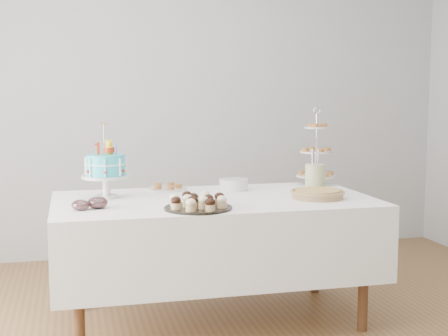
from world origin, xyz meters
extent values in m
cube|color=#A7A9AC|center=(0.00, 2.00, 1.35)|extent=(5.00, 0.04, 2.70)
cube|color=#A7A9AC|center=(0.00, -2.00, 1.35)|extent=(5.00, 0.04, 2.70)
cube|color=white|center=(0.00, 0.30, 0.55)|extent=(1.92, 1.02, 0.45)
cylinder|color=#502F1B|center=(-0.82, -0.07, 0.34)|extent=(0.06, 0.06, 0.67)
cylinder|color=#502F1B|center=(0.82, -0.07, 0.34)|extent=(0.06, 0.06, 0.67)
cylinder|color=#502F1B|center=(-0.82, 0.67, 0.34)|extent=(0.06, 0.06, 0.67)
cylinder|color=#502F1B|center=(0.82, 0.67, 0.34)|extent=(0.06, 0.06, 0.67)
cylinder|color=#32C5DC|center=(-0.63, 0.47, 0.97)|extent=(0.23, 0.23, 0.13)
torus|color=white|center=(-0.63, 0.47, 0.98)|extent=(0.25, 0.25, 0.01)
cube|color=#B32D13|center=(-0.68, 0.46, 1.07)|extent=(0.02, 0.02, 0.07)
cylinder|color=blue|center=(-0.57, 0.43, 1.07)|extent=(0.01, 0.01, 0.07)
cylinder|color=silver|center=(-0.64, 0.50, 1.13)|extent=(0.00, 0.00, 0.18)
cylinder|color=gold|center=(-0.64, 0.50, 1.22)|extent=(0.05, 0.05, 0.01)
cylinder|color=black|center=(-0.16, -0.02, 0.78)|extent=(0.38, 0.38, 0.01)
ellipsoid|color=black|center=(-0.24, -0.02, 0.83)|extent=(0.06, 0.06, 0.04)
ellipsoid|color=beige|center=(-0.09, -0.02, 0.83)|extent=(0.06, 0.06, 0.04)
cylinder|color=tan|center=(0.61, 0.15, 0.79)|extent=(0.31, 0.31, 0.04)
cylinder|color=tan|center=(0.61, 0.15, 0.81)|extent=(0.27, 0.27, 0.02)
torus|color=tan|center=(0.61, 0.15, 0.81)|extent=(0.33, 0.33, 0.02)
cylinder|color=silver|center=(0.82, 0.70, 1.02)|extent=(0.01, 0.01, 0.50)
cylinder|color=silver|center=(0.82, 0.70, 0.83)|extent=(0.28, 0.28, 0.01)
cylinder|color=silver|center=(0.82, 0.70, 1.00)|extent=(0.23, 0.23, 0.01)
cylinder|color=silver|center=(0.82, 0.70, 1.17)|extent=(0.17, 0.17, 0.01)
torus|color=silver|center=(0.82, 0.70, 1.28)|extent=(0.05, 0.01, 0.05)
cylinder|color=silver|center=(0.20, 0.58, 0.81)|extent=(0.19, 0.19, 0.07)
cylinder|color=silver|center=(-0.23, 0.70, 0.78)|extent=(0.26, 0.26, 0.01)
ellipsoid|color=silver|center=(-0.70, 0.13, 0.80)|extent=(0.11, 0.11, 0.07)
cylinder|color=#53070B|center=(-0.70, 0.13, 0.80)|extent=(0.08, 0.08, 0.03)
ellipsoid|color=silver|center=(-0.79, 0.10, 0.80)|extent=(0.10, 0.10, 0.06)
cylinder|color=#53070B|center=(-0.79, 0.10, 0.79)|extent=(0.07, 0.07, 0.03)
cylinder|color=beige|center=(0.67, 0.33, 0.86)|extent=(0.13, 0.13, 0.19)
cylinder|color=beige|center=(0.73, 0.36, 0.88)|extent=(0.01, 0.01, 0.10)
camera|label=1|loc=(-0.84, -3.34, 1.41)|focal=50.00mm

